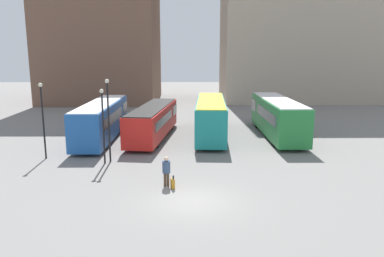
{
  "coord_description": "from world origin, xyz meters",
  "views": [
    {
      "loc": [
        -0.22,
        -17.91,
        7.39
      ],
      "look_at": [
        0.03,
        9.49,
        1.85
      ],
      "focal_mm": 35.0,
      "sensor_mm": 36.0,
      "label": 1
    }
  ],
  "objects_px": {
    "lamp_post_1": "(43,114)",
    "bus_1": "(153,120)",
    "traveler": "(166,169)",
    "suitcase": "(173,183)",
    "bus_2": "(211,116)",
    "bus_0": "(102,119)",
    "lamp_post_2": "(108,114)",
    "lamp_post_0": "(103,120)",
    "bus_3": "(277,116)"
  },
  "relations": [
    {
      "from": "lamp_post_0",
      "to": "lamp_post_2",
      "type": "relative_size",
      "value": 0.89
    },
    {
      "from": "bus_3",
      "to": "lamp_post_1",
      "type": "relative_size",
      "value": 2.26
    },
    {
      "from": "bus_1",
      "to": "bus_2",
      "type": "height_order",
      "value": "bus_2"
    },
    {
      "from": "traveler",
      "to": "lamp_post_1",
      "type": "bearing_deg",
      "value": 41.01
    },
    {
      "from": "suitcase",
      "to": "lamp_post_1",
      "type": "bearing_deg",
      "value": 40.45
    },
    {
      "from": "bus_2",
      "to": "lamp_post_0",
      "type": "height_order",
      "value": "lamp_post_0"
    },
    {
      "from": "bus_2",
      "to": "suitcase",
      "type": "xyz_separation_m",
      "value": [
        -2.88,
        -13.4,
        -1.53
      ]
    },
    {
      "from": "bus_3",
      "to": "traveler",
      "type": "xyz_separation_m",
      "value": [
        -9.24,
        -13.04,
        -0.81
      ]
    },
    {
      "from": "bus_2",
      "to": "lamp_post_2",
      "type": "height_order",
      "value": "lamp_post_2"
    },
    {
      "from": "bus_2",
      "to": "lamp_post_2",
      "type": "relative_size",
      "value": 2.14
    },
    {
      "from": "lamp_post_1",
      "to": "bus_1",
      "type": "bearing_deg",
      "value": 43.96
    },
    {
      "from": "bus_2",
      "to": "suitcase",
      "type": "height_order",
      "value": "bus_2"
    },
    {
      "from": "bus_0",
      "to": "lamp_post_1",
      "type": "xyz_separation_m",
      "value": [
        -2.65,
        -6.29,
        1.44
      ]
    },
    {
      "from": "bus_2",
      "to": "bus_1",
      "type": "bearing_deg",
      "value": 98.9
    },
    {
      "from": "lamp_post_0",
      "to": "lamp_post_2",
      "type": "distance_m",
      "value": 0.57
    },
    {
      "from": "lamp_post_0",
      "to": "lamp_post_2",
      "type": "height_order",
      "value": "lamp_post_2"
    },
    {
      "from": "traveler",
      "to": "suitcase",
      "type": "bearing_deg",
      "value": -151.06
    },
    {
      "from": "bus_3",
      "to": "lamp_post_2",
      "type": "bearing_deg",
      "value": 121.48
    },
    {
      "from": "suitcase",
      "to": "lamp_post_2",
      "type": "bearing_deg",
      "value": 24.67
    },
    {
      "from": "bus_1",
      "to": "bus_0",
      "type": "bearing_deg",
      "value": 103.45
    },
    {
      "from": "suitcase",
      "to": "lamp_post_1",
      "type": "relative_size",
      "value": 0.15
    },
    {
      "from": "lamp_post_1",
      "to": "bus_3",
      "type": "bearing_deg",
      "value": 21.95
    },
    {
      "from": "bus_2",
      "to": "bus_3",
      "type": "bearing_deg",
      "value": -86.9
    },
    {
      "from": "bus_2",
      "to": "lamp_post_0",
      "type": "bearing_deg",
      "value": 141.1
    },
    {
      "from": "bus_1",
      "to": "suitcase",
      "type": "distance_m",
      "value": 13.14
    },
    {
      "from": "bus_0",
      "to": "suitcase",
      "type": "height_order",
      "value": "bus_0"
    },
    {
      "from": "bus_1",
      "to": "lamp_post_2",
      "type": "height_order",
      "value": "lamp_post_2"
    },
    {
      "from": "bus_0",
      "to": "bus_2",
      "type": "bearing_deg",
      "value": -83.77
    },
    {
      "from": "bus_0",
      "to": "lamp_post_2",
      "type": "height_order",
      "value": "lamp_post_2"
    },
    {
      "from": "suitcase",
      "to": "lamp_post_0",
      "type": "xyz_separation_m",
      "value": [
        -4.83,
        4.84,
        2.75
      ]
    },
    {
      "from": "bus_1",
      "to": "traveler",
      "type": "relative_size",
      "value": 6.93
    },
    {
      "from": "suitcase",
      "to": "lamp_post_2",
      "type": "height_order",
      "value": "lamp_post_2"
    },
    {
      "from": "lamp_post_1",
      "to": "suitcase",
      "type": "bearing_deg",
      "value": -33.17
    },
    {
      "from": "bus_2",
      "to": "lamp_post_0",
      "type": "distance_m",
      "value": 11.59
    },
    {
      "from": "bus_3",
      "to": "traveler",
      "type": "relative_size",
      "value": 7.06
    },
    {
      "from": "traveler",
      "to": "lamp_post_0",
      "type": "relative_size",
      "value": 0.34
    },
    {
      "from": "bus_0",
      "to": "bus_1",
      "type": "height_order",
      "value": "bus_0"
    },
    {
      "from": "bus_2",
      "to": "traveler",
      "type": "xyz_separation_m",
      "value": [
        -3.25,
        -13.04,
        -0.78
      ]
    },
    {
      "from": "bus_0",
      "to": "traveler",
      "type": "height_order",
      "value": "bus_0"
    },
    {
      "from": "bus_1",
      "to": "lamp_post_2",
      "type": "xyz_separation_m",
      "value": [
        -2.28,
        -7.69,
        1.81
      ]
    },
    {
      "from": "lamp_post_1",
      "to": "lamp_post_2",
      "type": "distance_m",
      "value": 4.86
    },
    {
      "from": "bus_0",
      "to": "lamp_post_0",
      "type": "distance_m",
      "value": 7.85
    },
    {
      "from": "bus_0",
      "to": "bus_3",
      "type": "height_order",
      "value": "bus_3"
    },
    {
      "from": "bus_1",
      "to": "lamp_post_0",
      "type": "distance_m",
      "value": 8.58
    },
    {
      "from": "bus_3",
      "to": "lamp_post_2",
      "type": "xyz_separation_m",
      "value": [
        -13.4,
        -8.21,
        1.52
      ]
    },
    {
      "from": "bus_1",
      "to": "traveler",
      "type": "xyz_separation_m",
      "value": [
        1.88,
        -12.52,
        -0.52
      ]
    },
    {
      "from": "lamp_post_1",
      "to": "lamp_post_2",
      "type": "relative_size",
      "value": 0.94
    },
    {
      "from": "bus_3",
      "to": "lamp_post_0",
      "type": "height_order",
      "value": "lamp_post_0"
    },
    {
      "from": "bus_3",
      "to": "lamp_post_0",
      "type": "distance_m",
      "value": 16.2
    },
    {
      "from": "bus_2",
      "to": "traveler",
      "type": "distance_m",
      "value": 13.46
    }
  ]
}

